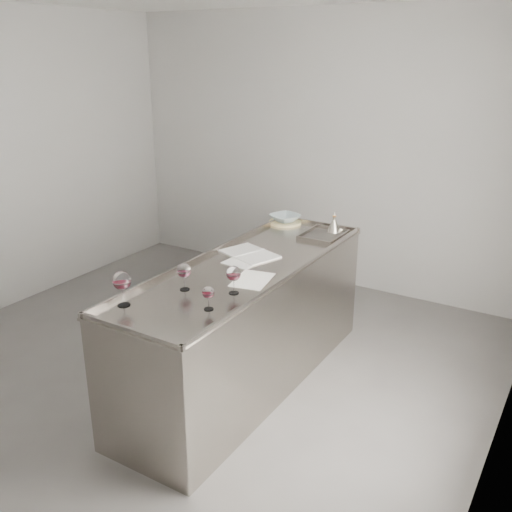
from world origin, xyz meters
The scene contains 12 objects.
room_shell centered at (0.00, 0.00, 1.40)m, with size 4.54×5.04×2.84m.
counter centered at (0.50, 0.30, 0.47)m, with size 0.77×2.42×0.97m.
wine_glass_left centered at (0.23, -0.64, 1.09)m, with size 0.11×0.11×0.22m.
wine_glass_middle centered at (0.39, -0.26, 1.07)m, with size 0.09×0.09×0.18m.
wine_glass_right centered at (0.69, -0.14, 1.07)m, with size 0.09×0.09×0.18m.
wine_glass_small centered at (0.70, -0.42, 1.04)m, with size 0.07×0.07×0.15m.
notebook centered at (0.39, 0.52, 0.95)m, with size 0.49×0.41×0.02m.
loose_paper_top centered at (0.68, 0.10, 0.94)m, with size 0.23×0.32×0.00m, color white.
loose_paper_under centered at (0.44, 0.41, 0.94)m, with size 0.23×0.33×0.00m, color white.
trivet centered at (0.22, 1.38, 0.95)m, with size 0.29×0.29×0.02m, color beige.
ceramic_bowl centered at (0.22, 1.38, 0.99)m, with size 0.25×0.25×0.06m, color #94A6AD.
wine_funnel centered at (0.70, 1.38, 0.99)m, with size 0.12×0.12×0.18m.
Camera 1 is at (2.55, -2.89, 2.39)m, focal length 40.00 mm.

